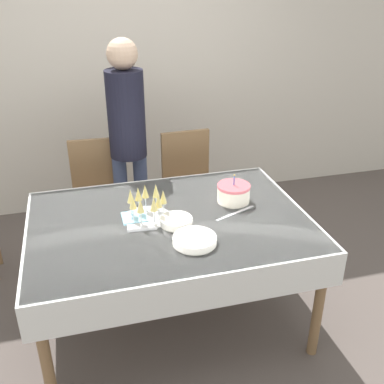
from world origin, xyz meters
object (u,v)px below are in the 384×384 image
Objects in this scene: champagne_tray at (147,203)px; birthday_cake at (234,193)px; plate_stack_dessert at (176,221)px; dining_chair_far_left at (99,196)px; dining_chair_far_right at (189,186)px; person_standing at (127,130)px; plate_stack_main at (195,240)px.

birthday_cake is at bearing 6.89° from champagne_tray.
champagne_tray is at bearing 141.55° from plate_stack_dessert.
champagne_tray is (0.24, -0.86, 0.34)m from dining_chair_far_left.
dining_chair_far_right is (0.73, 0.00, 0.00)m from dining_chair_far_left.
dining_chair_far_left reaches higher than champagne_tray.
dining_chair_far_left and dining_chair_far_right have the same top height.
plate_stack_main is at bearing -81.60° from person_standing.
dining_chair_far_right is 0.56× the size of person_standing.
dining_chair_far_right reaches higher than champagne_tray.
person_standing is at bearing 175.37° from dining_chair_far_right.
champagne_tray is 1.18× the size of plate_stack_main.
dining_chair_far_left is 3.93× the size of plate_stack_main.
dining_chair_far_left is at bearing 111.81° from plate_stack_dessert.
birthday_cake reaches higher than dining_chair_far_left.
plate_stack_main is at bearing -77.68° from plate_stack_dessert.
plate_stack_main is 0.14× the size of person_standing.
champagne_tray is at bearing -119.60° from dining_chair_far_right.
dining_chair_far_left is 1.00× the size of dining_chair_far_right.
dining_chair_far_right is 1.07m from plate_stack_dessert.
plate_stack_dessert is at bearing -109.04° from dining_chair_far_right.
dining_chair_far_right is at bearing 76.54° from plate_stack_main.
dining_chair_far_left is 0.96m from champagne_tray.
birthday_cake reaches higher than plate_stack_main.
plate_stack_main is 1.27× the size of plate_stack_dessert.
champagne_tray reaches higher than plate_stack_dessert.
birthday_cake is at bearing 48.01° from plate_stack_main.
dining_chair_far_left is 1.31m from plate_stack_main.
champagne_tray is 0.21m from plate_stack_dessert.
plate_stack_main is (-0.37, -0.42, -0.04)m from birthday_cake.
plate_stack_dessert is at bearing -82.48° from person_standing.
birthday_cake is 0.13× the size of person_standing.
champagne_tray is (-0.57, -0.07, 0.04)m from birthday_cake.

